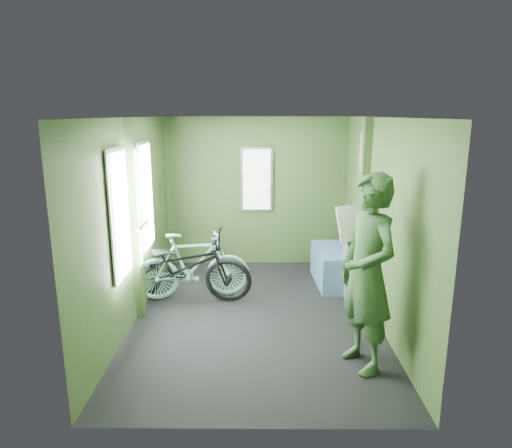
{
  "coord_description": "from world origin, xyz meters",
  "views": [
    {
      "loc": [
        0.03,
        -5.01,
        2.34
      ],
      "look_at": [
        0.0,
        0.1,
        1.1
      ],
      "focal_mm": 32.0,
      "sensor_mm": 36.0,
      "label": 1
    }
  ],
  "objects_px": {
    "bicycle_black": "(184,300)",
    "waste_box": "(353,268)",
    "bench_seat": "(338,262)",
    "bicycle_mint": "(194,298)",
    "passenger": "(367,274)"
  },
  "relations": [
    {
      "from": "passenger",
      "to": "waste_box",
      "type": "bearing_deg",
      "value": 150.3
    },
    {
      "from": "bicycle_mint",
      "to": "bicycle_black",
      "type": "bearing_deg",
      "value": 111.44
    },
    {
      "from": "bicycle_mint",
      "to": "passenger",
      "type": "xyz_separation_m",
      "value": [
        1.83,
        -1.62,
        0.92
      ]
    },
    {
      "from": "bicycle_black",
      "to": "waste_box",
      "type": "height_order",
      "value": "waste_box"
    },
    {
      "from": "passenger",
      "to": "bench_seat",
      "type": "distance_m",
      "value": 2.27
    },
    {
      "from": "bicycle_black",
      "to": "passenger",
      "type": "xyz_separation_m",
      "value": [
        1.95,
        -1.55,
        0.92
      ]
    },
    {
      "from": "passenger",
      "to": "bench_seat",
      "type": "relative_size",
      "value": 1.75
    },
    {
      "from": "bicycle_mint",
      "to": "passenger",
      "type": "relative_size",
      "value": 0.8
    },
    {
      "from": "passenger",
      "to": "bench_seat",
      "type": "xyz_separation_m",
      "value": [
        0.13,
        2.18,
        -0.61
      ]
    },
    {
      "from": "waste_box",
      "to": "bench_seat",
      "type": "xyz_separation_m",
      "value": [
        -0.11,
        0.49,
        -0.08
      ]
    },
    {
      "from": "bicycle_black",
      "to": "bicycle_mint",
      "type": "distance_m",
      "value": 0.14
    },
    {
      "from": "bench_seat",
      "to": "passenger",
      "type": "bearing_deg",
      "value": -96.39
    },
    {
      "from": "bicycle_black",
      "to": "passenger",
      "type": "height_order",
      "value": "passenger"
    },
    {
      "from": "passenger",
      "to": "waste_box",
      "type": "distance_m",
      "value": 1.79
    },
    {
      "from": "waste_box",
      "to": "bench_seat",
      "type": "relative_size",
      "value": 0.73
    }
  ]
}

